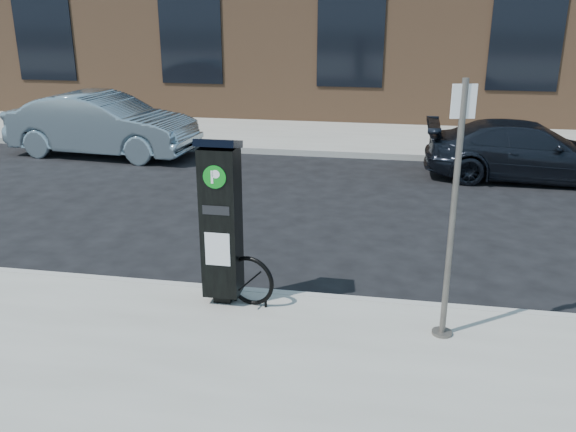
% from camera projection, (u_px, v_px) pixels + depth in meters
% --- Properties ---
extents(ground, '(120.00, 120.00, 0.00)m').
position_uv_depth(ground, '(269.00, 301.00, 7.93)').
color(ground, black).
rests_on(ground, ground).
extents(sidewalk_far, '(60.00, 12.00, 0.15)m').
position_uv_depth(sidewalk_far, '(353.00, 114.00, 20.91)').
color(sidewalk_far, gray).
rests_on(sidewalk_far, ground).
extents(curb_near, '(60.00, 0.12, 0.16)m').
position_uv_depth(curb_near, '(268.00, 296.00, 7.88)').
color(curb_near, '#9E9B93').
rests_on(curb_near, ground).
extents(curb_far, '(60.00, 0.12, 0.16)m').
position_uv_depth(curb_far, '(334.00, 154.00, 15.35)').
color(curb_far, '#9E9B93').
rests_on(curb_far, ground).
extents(parking_kiosk, '(0.48, 0.42, 2.08)m').
position_uv_depth(parking_kiosk, '(221.00, 220.00, 7.28)').
color(parking_kiosk, black).
rests_on(parking_kiosk, sidewalk_near).
extents(sign_pole, '(0.25, 0.23, 2.83)m').
position_uv_depth(sign_pole, '(453.00, 216.00, 6.38)').
color(sign_pole, '#4F4946').
rests_on(sign_pole, sidewalk_near).
extents(bike_rack, '(0.63, 0.21, 0.64)m').
position_uv_depth(bike_rack, '(250.00, 281.00, 7.43)').
color(bike_rack, black).
rests_on(bike_rack, sidewalk_near).
extents(car_silver, '(4.87, 2.05, 1.57)m').
position_uv_depth(car_silver, '(103.00, 124.00, 15.34)').
color(car_silver, gray).
rests_on(car_silver, ground).
extents(car_dark, '(4.37, 1.84, 1.26)m').
position_uv_depth(car_dark, '(527.00, 151.00, 13.23)').
color(car_dark, black).
rests_on(car_dark, ground).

